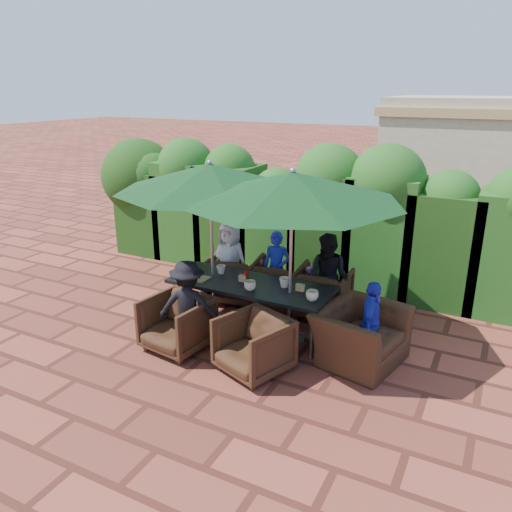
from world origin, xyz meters
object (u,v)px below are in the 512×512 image
at_px(chair_far_left, 235,276).
at_px(chair_far_mid, 278,282).
at_px(umbrella_right, 292,187).
at_px(chair_far_right, 322,291).
at_px(umbrella_left, 210,177).
at_px(chair_near_right, 254,343).
at_px(chair_near_left, 177,321).
at_px(dining_table, 250,288).
at_px(chair_end_right, 360,327).

bearing_deg(chair_far_left, chair_far_mid, 177.56).
xyz_separation_m(umbrella_right, chair_far_right, (0.11, 1.03, -1.80)).
height_order(umbrella_left, chair_far_right, umbrella_left).
distance_m(chair_far_right, chair_near_right, 1.96).
bearing_deg(chair_far_left, chair_near_right, 114.40).
distance_m(chair_near_left, chair_near_right, 1.20).
bearing_deg(chair_far_mid, chair_far_right, 173.04).
distance_m(chair_far_mid, chair_near_left, 2.02).
distance_m(umbrella_left, chair_far_mid, 2.13).
relative_size(dining_table, umbrella_left, 0.88).
relative_size(chair_far_right, chair_end_right, 0.74).
bearing_deg(dining_table, chair_near_right, -60.23).
height_order(umbrella_left, chair_end_right, umbrella_left).
bearing_deg(umbrella_left, chair_near_left, -87.94).
distance_m(dining_table, chair_end_right, 1.68).
bearing_deg(chair_near_right, chair_near_left, -161.56).
height_order(chair_far_right, chair_end_right, chair_end_right).
bearing_deg(chair_end_right, chair_far_mid, 69.13).
relative_size(chair_far_right, chair_near_left, 1.00).
xyz_separation_m(chair_far_mid, chair_end_right, (1.68, -1.10, 0.07)).
bearing_deg(umbrella_left, chair_far_right, 32.52).
xyz_separation_m(dining_table, chair_far_right, (0.76, 0.98, -0.26)).
bearing_deg(chair_far_right, dining_table, 50.55).
bearing_deg(chair_far_left, chair_end_right, 146.95).
xyz_separation_m(umbrella_left, chair_far_mid, (0.66, 0.92, -1.80)).
distance_m(chair_far_mid, chair_near_right, 2.05).
height_order(chair_near_left, chair_end_right, chair_end_right).
xyz_separation_m(umbrella_right, chair_far_left, (-1.40, 0.93, -1.79)).
xyz_separation_m(dining_table, umbrella_right, (0.64, -0.05, 1.54)).
height_order(chair_far_left, chair_near_left, chair_far_left).
height_order(chair_far_mid, chair_near_right, chair_far_mid).
bearing_deg(umbrella_right, chair_end_right, -2.89).
bearing_deg(chair_far_mid, chair_far_left, 2.44).
distance_m(chair_near_right, chair_end_right, 1.41).
relative_size(dining_table, chair_far_mid, 2.86).
bearing_deg(umbrella_left, chair_far_mid, 54.31).
relative_size(dining_table, chair_far_left, 2.79).
distance_m(umbrella_right, chair_far_left, 2.46).
relative_size(umbrella_left, chair_far_right, 3.29).
relative_size(dining_table, chair_near_right, 2.95).
bearing_deg(umbrella_right, umbrella_left, 174.79).
height_order(chair_far_left, chair_far_mid, chair_far_left).
distance_m(chair_far_right, chair_near_left, 2.37).
bearing_deg(chair_near_right, chair_far_left, 145.85).
distance_m(chair_far_left, chair_far_right, 1.52).
height_order(dining_table, chair_near_left, chair_near_left).
bearing_deg(umbrella_right, chair_far_mid, 122.00).
xyz_separation_m(umbrella_right, chair_near_left, (-1.28, -0.88, -1.80)).
distance_m(chair_far_right, chair_end_right, 1.42).
bearing_deg(chair_far_mid, umbrella_left, 48.22).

